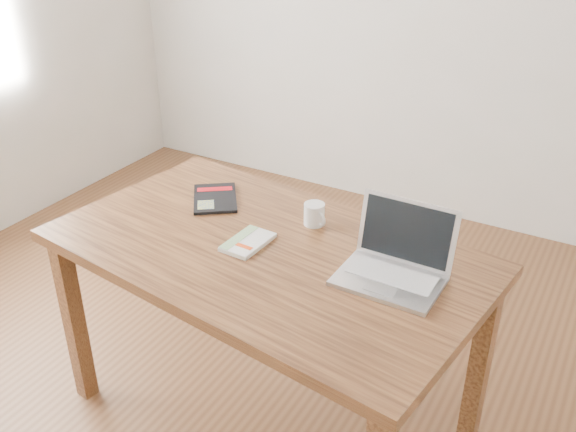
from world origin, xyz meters
The scene contains 6 objects.
room centered at (-0.07, 0.00, 1.36)m, with size 4.04×4.04×2.70m.
desk centered at (0.08, 0.09, 0.66)m, with size 1.51×0.99×0.75m.
white_guidebook centered at (0.02, 0.07, 0.76)m, with size 0.12×0.19×0.02m.
black_guidebook centered at (-0.26, 0.28, 0.76)m, with size 0.26×0.28×0.01m.
laptop centered at (0.50, 0.14, 0.80)m, with size 0.31×0.26×0.21m.
coffee_mug centered at (0.15, 0.30, 0.79)m, with size 0.10×0.08×0.08m.
Camera 1 is at (1.03, -1.43, 1.83)m, focal length 40.00 mm.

